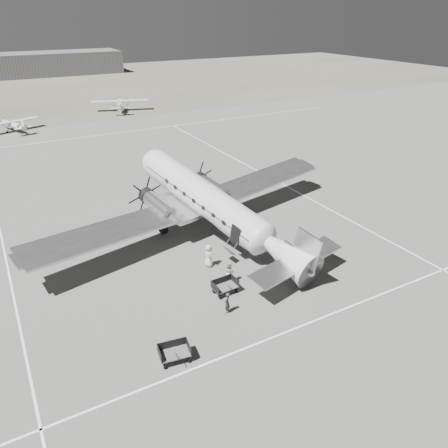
{
  "coord_description": "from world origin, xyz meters",
  "views": [
    {
      "loc": [
        -17.27,
        -31.18,
        18.47
      ],
      "look_at": [
        -1.29,
        -2.37,
        2.2
      ],
      "focal_mm": 35.0,
      "sensor_mm": 36.0,
      "label": 1
    }
  ],
  "objects_px": {
    "ramp_agent": "(230,272)",
    "light_plane_left": "(13,126)",
    "baggage_cart_far": "(174,353)",
    "hangar_main": "(50,64)",
    "passenger": "(209,256)",
    "dc3_airliner": "(213,206)",
    "light_plane_right": "(120,105)",
    "baggage_cart_near": "(225,287)",
    "ground_crew": "(227,303)"
  },
  "relations": [
    {
      "from": "light_plane_left",
      "to": "passenger",
      "type": "distance_m",
      "value": 54.39
    },
    {
      "from": "ground_crew",
      "to": "light_plane_left",
      "type": "bearing_deg",
      "value": -121.86
    },
    {
      "from": "light_plane_right",
      "to": "baggage_cart_far",
      "type": "height_order",
      "value": "light_plane_right"
    },
    {
      "from": "dc3_airliner",
      "to": "light_plane_right",
      "type": "bearing_deg",
      "value": 68.03
    },
    {
      "from": "baggage_cart_far",
      "to": "passenger",
      "type": "xyz_separation_m",
      "value": [
        6.53,
        8.31,
        0.41
      ]
    },
    {
      "from": "light_plane_left",
      "to": "baggage_cart_near",
      "type": "distance_m",
      "value": 58.08
    },
    {
      "from": "passenger",
      "to": "baggage_cart_far",
      "type": "bearing_deg",
      "value": 130.53
    },
    {
      "from": "dc3_airliner",
      "to": "ramp_agent",
      "type": "height_order",
      "value": "dc3_airliner"
    },
    {
      "from": "baggage_cart_near",
      "to": "light_plane_right",
      "type": "bearing_deg",
      "value": 75.62
    },
    {
      "from": "light_plane_left",
      "to": "baggage_cart_far",
      "type": "height_order",
      "value": "light_plane_left"
    },
    {
      "from": "hangar_main",
      "to": "baggage_cart_near",
      "type": "relative_size",
      "value": 22.49
    },
    {
      "from": "dc3_airliner",
      "to": "passenger",
      "type": "height_order",
      "value": "dc3_airliner"
    },
    {
      "from": "hangar_main",
      "to": "light_plane_left",
      "type": "bearing_deg",
      "value": -104.16
    },
    {
      "from": "dc3_airliner",
      "to": "hangar_main",
      "type": "bearing_deg",
      "value": 73.94
    },
    {
      "from": "baggage_cart_near",
      "to": "dc3_airliner",
      "type": "bearing_deg",
      "value": 64.18
    },
    {
      "from": "ramp_agent",
      "to": "dc3_airliner",
      "type": "bearing_deg",
      "value": -30.77
    },
    {
      "from": "dc3_airliner",
      "to": "baggage_cart_far",
      "type": "relative_size",
      "value": 17.08
    },
    {
      "from": "light_plane_right",
      "to": "light_plane_left",
      "type": "bearing_deg",
      "value": -143.29
    },
    {
      "from": "light_plane_right",
      "to": "hangar_main",
      "type": "bearing_deg",
      "value": 109.42
    },
    {
      "from": "baggage_cart_far",
      "to": "ramp_agent",
      "type": "distance_m",
      "value": 8.81
    },
    {
      "from": "ramp_agent",
      "to": "passenger",
      "type": "bearing_deg",
      "value": -6.21
    },
    {
      "from": "hangar_main",
      "to": "passenger",
      "type": "bearing_deg",
      "value": -94.07
    },
    {
      "from": "baggage_cart_near",
      "to": "ground_crew",
      "type": "height_order",
      "value": "ground_crew"
    },
    {
      "from": "ground_crew",
      "to": "light_plane_right",
      "type": "bearing_deg",
      "value": -140.03
    },
    {
      "from": "hangar_main",
      "to": "ground_crew",
      "type": "relative_size",
      "value": 26.9
    },
    {
      "from": "light_plane_right",
      "to": "ramp_agent",
      "type": "height_order",
      "value": "light_plane_right"
    },
    {
      "from": "hangar_main",
      "to": "light_plane_left",
      "type": "xyz_separation_m",
      "value": [
        -17.88,
        -70.88,
        -2.32
      ]
    },
    {
      "from": "light_plane_right",
      "to": "baggage_cart_far",
      "type": "xyz_separation_m",
      "value": [
        -18.01,
        -69.27,
        -0.64
      ]
    },
    {
      "from": "baggage_cart_near",
      "to": "light_plane_left",
      "type": "bearing_deg",
      "value": 94.5
    },
    {
      "from": "light_plane_left",
      "to": "hangar_main",
      "type": "bearing_deg",
      "value": 55.4
    },
    {
      "from": "baggage_cart_far",
      "to": "passenger",
      "type": "bearing_deg",
      "value": 60.3
    },
    {
      "from": "ramp_agent",
      "to": "passenger",
      "type": "distance_m",
      "value": 2.8
    },
    {
      "from": "light_plane_right",
      "to": "baggage_cart_near",
      "type": "relative_size",
      "value": 6.06
    },
    {
      "from": "dc3_airliner",
      "to": "ground_crew",
      "type": "bearing_deg",
      "value": -125.87
    },
    {
      "from": "light_plane_left",
      "to": "ramp_agent",
      "type": "bearing_deg",
      "value": -101.06
    },
    {
      "from": "ramp_agent",
      "to": "light_plane_right",
      "type": "bearing_deg",
      "value": -22.67
    },
    {
      "from": "baggage_cart_far",
      "to": "ramp_agent",
      "type": "xyz_separation_m",
      "value": [
        6.84,
        5.53,
        0.32
      ]
    },
    {
      "from": "hangar_main",
      "to": "baggage_cart_near",
      "type": "height_order",
      "value": "hangar_main"
    },
    {
      "from": "light_plane_right",
      "to": "ramp_agent",
      "type": "distance_m",
      "value": 64.71
    },
    {
      "from": "baggage_cart_far",
      "to": "light_plane_right",
      "type": "bearing_deg",
      "value": 83.86
    },
    {
      "from": "ground_crew",
      "to": "hangar_main",
      "type": "bearing_deg",
      "value": -133.52
    },
    {
      "from": "baggage_cart_near",
      "to": "passenger",
      "type": "distance_m",
      "value": 3.91
    },
    {
      "from": "ground_crew",
      "to": "passenger",
      "type": "height_order",
      "value": "passenger"
    },
    {
      "from": "ramp_agent",
      "to": "passenger",
      "type": "xyz_separation_m",
      "value": [
        -0.32,
        2.78,
        0.09
      ]
    },
    {
      "from": "ramp_agent",
      "to": "light_plane_left",
      "type": "bearing_deg",
      "value": -3.34
    },
    {
      "from": "light_plane_left",
      "to": "ground_crew",
      "type": "relative_size",
      "value": 6.03
    },
    {
      "from": "ground_crew",
      "to": "passenger",
      "type": "distance_m",
      "value": 6.11
    },
    {
      "from": "light_plane_left",
      "to": "baggage_cart_far",
      "type": "bearing_deg",
      "value": -108.15
    },
    {
      "from": "passenger",
      "to": "dc3_airliner",
      "type": "bearing_deg",
      "value": -43.13
    },
    {
      "from": "hangar_main",
      "to": "passenger",
      "type": "distance_m",
      "value": 124.86
    }
  ]
}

